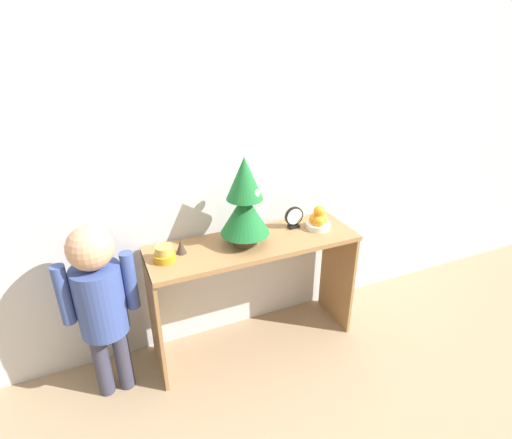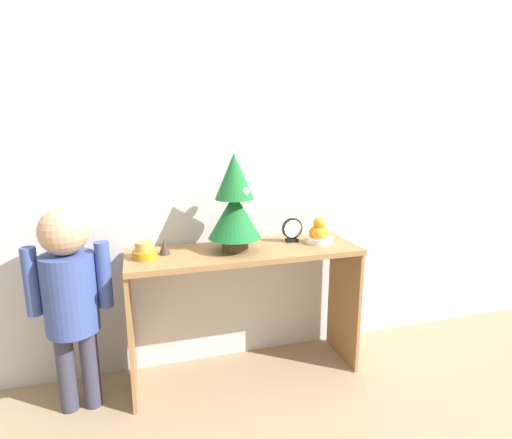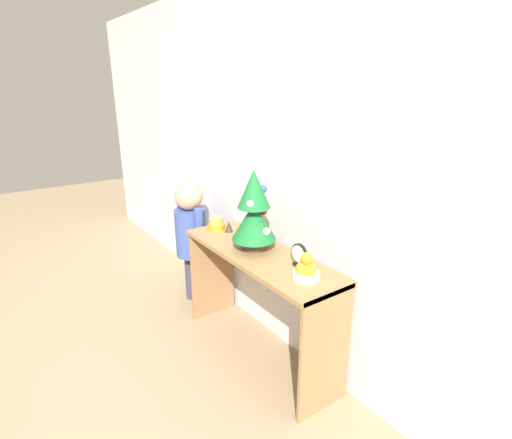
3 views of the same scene
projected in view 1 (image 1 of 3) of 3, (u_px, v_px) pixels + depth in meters
The scene contains 9 objects.
ground_plane at pixel (267, 361), 2.55m from camera, with size 12.00×12.00×0.00m, color #997F60.
back_wall at pixel (237, 152), 2.40m from camera, with size 7.00×0.05×2.50m, color silver.
console_table at pixel (254, 266), 2.47m from camera, with size 1.28×0.41×0.77m.
mini_tree at pixel (245, 203), 2.26m from camera, with size 0.29×0.29×0.53m.
fruit_bowl at pixel (318, 221), 2.54m from camera, with size 0.16×0.16×0.16m.
singing_bowl at pixel (164, 254), 2.18m from camera, with size 0.12×0.12×0.09m.
desk_clock at pixel (294, 218), 2.53m from camera, with size 0.12×0.04×0.14m.
figurine at pixel (181, 247), 2.25m from camera, with size 0.06×0.06×0.08m.
child_figure at pixel (99, 296), 2.08m from camera, with size 0.39×0.25×1.06m.
Camera 1 is at (-0.83, -1.73, 1.91)m, focal length 28.00 mm.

